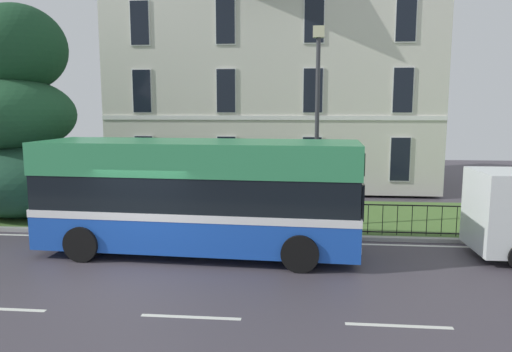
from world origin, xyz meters
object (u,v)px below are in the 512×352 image
object	(u,v)px
single_decker_bus	(199,195)
litter_bin	(116,205)
georgian_townhouse	(275,71)
street_lamp_post	(317,114)
evergreen_tree	(25,134)

from	to	relation	value
single_decker_bus	litter_bin	bearing A→B (deg)	144.08
georgian_townhouse	street_lamp_post	world-z (taller)	georgian_townhouse
litter_bin	georgian_townhouse	bearing A→B (deg)	63.79
litter_bin	evergreen_tree	bearing A→B (deg)	163.08
street_lamp_post	litter_bin	distance (m)	7.65
georgian_townhouse	litter_bin	world-z (taller)	georgian_townhouse
evergreen_tree	single_decker_bus	xyz separation A→B (m)	(7.53, -4.08, -1.45)
georgian_townhouse	street_lamp_post	xyz separation A→B (m)	(1.98, -10.06, -2.16)
georgian_townhouse	single_decker_bus	distance (m)	13.77
evergreen_tree	street_lamp_post	bearing A→B (deg)	-6.07
evergreen_tree	single_decker_bus	distance (m)	8.68
evergreen_tree	litter_bin	world-z (taller)	evergreen_tree
single_decker_bus	street_lamp_post	world-z (taller)	street_lamp_post
single_decker_bus	litter_bin	xyz separation A→B (m)	(-3.61, 2.89, -0.97)
street_lamp_post	litter_bin	xyz separation A→B (m)	(-6.95, -0.04, -3.18)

